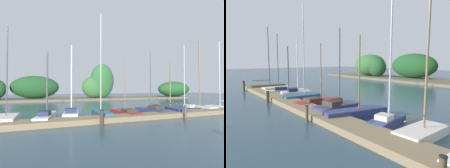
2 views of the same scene
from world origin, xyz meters
TOP-DOWN VIEW (x-y plane):
  - dock_pier at (0.00, 11.28)m, footprint 25.56×1.80m
  - far_shore at (-0.29, 35.84)m, footprint 54.70×8.39m
  - sailboat_1 at (-9.08, 13.16)m, footprint 1.43×3.29m
  - sailboat_2 at (-6.53, 13.20)m, footprint 1.85×4.45m
  - sailboat_3 at (-4.69, 13.46)m, footprint 1.70×3.19m
  - sailboat_4 at (-2.38, 13.03)m, footprint 1.29×3.50m
  - sailboat_5 at (-0.02, 13.24)m, footprint 1.45×4.31m
  - sailboat_6 at (2.64, 13.16)m, footprint 1.81×3.87m
  - sailboat_7 at (4.77, 13.09)m, footprint 1.75×4.35m
  - sailboat_8 at (6.93, 13.38)m, footprint 1.50×2.90m
  - sailboat_9 at (9.01, 13.38)m, footprint 1.42×3.15m
  - sailboat_10 at (11.48, 12.85)m, footprint 1.09×3.77m
  - mooring_piling_1 at (-3.35, 10.13)m, footprint 0.28×0.28m
  - mooring_piling_2 at (3.66, 10.13)m, footprint 0.20×0.20m

SIDE VIEW (x-z plane):
  - dock_pier at x=0.00m, z-range 0.00..0.35m
  - sailboat_5 at x=-0.02m, z-range -2.22..2.72m
  - sailboat_10 at x=11.48m, z-range -3.49..4.06m
  - sailboat_1 at x=-9.08m, z-range -3.00..3.64m
  - sailboat_7 at x=4.77m, z-range -2.22..2.88m
  - sailboat_6 at x=2.64m, z-range -2.57..3.24m
  - sailboat_2 at x=-6.53m, z-range -2.18..2.88m
  - sailboat_3 at x=-4.69m, z-range -2.49..3.25m
  - sailboat_8 at x=6.93m, z-range -3.04..3.82m
  - sailboat_4 at x=-2.38m, z-range -3.87..4.65m
  - sailboat_9 at x=9.01m, z-range -3.51..4.32m
  - mooring_piling_1 at x=-3.35m, z-range 0.01..0.98m
  - mooring_piling_2 at x=3.66m, z-range 0.01..1.00m
  - far_shore at x=-0.29m, z-range -1.52..6.06m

